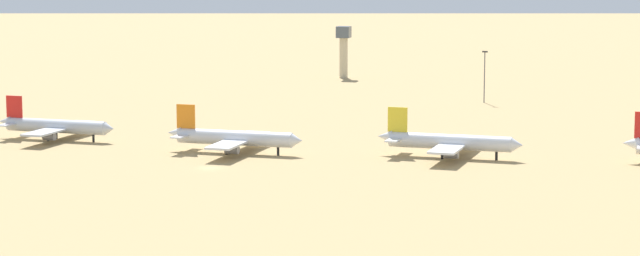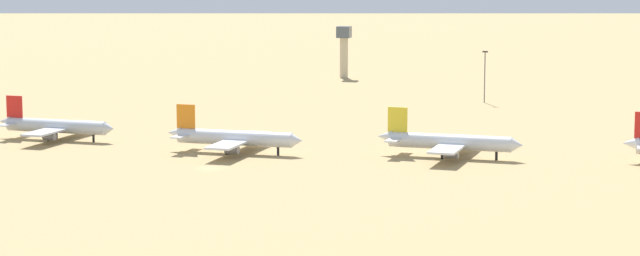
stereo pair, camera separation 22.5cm
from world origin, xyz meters
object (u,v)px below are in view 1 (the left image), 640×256
object	(u,v)px
control_tower	(344,47)
parked_jet_orange_3	(233,138)
light_pole_west	(485,73)
parked_jet_yellow_4	(448,142)
parked_jet_red_2	(55,126)

from	to	relation	value
control_tower	parked_jet_orange_3	bearing A→B (deg)	-85.76
parked_jet_orange_3	light_pole_west	size ratio (longest dim) A/B	2.07
parked_jet_yellow_4	light_pole_west	world-z (taller)	light_pole_west
control_tower	light_pole_west	xyz separation A→B (m)	(62.12, -68.20, -2.46)
parked_jet_red_2	parked_jet_orange_3	bearing A→B (deg)	-5.69
parked_jet_yellow_4	control_tower	xyz separation A→B (m)	(-65.53, 180.23, 8.31)
parked_jet_orange_3	parked_jet_red_2	bearing A→B (deg)	172.63
parked_jet_orange_3	control_tower	size ratio (longest dim) A/B	1.74
parked_jet_orange_3	control_tower	xyz separation A→B (m)	(-13.79, 185.89, 8.34)
control_tower	parked_jet_red_2	bearing A→B (deg)	-102.10
parked_jet_yellow_4	control_tower	world-z (taller)	control_tower
parked_jet_yellow_4	parked_jet_red_2	bearing A→B (deg)	-177.66
parked_jet_red_2	control_tower	bearing A→B (deg)	82.62
parked_jet_yellow_4	light_pole_west	xyz separation A→B (m)	(-3.41, 112.03, 5.85)
parked_jet_red_2	control_tower	size ratio (longest dim) A/B	1.69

